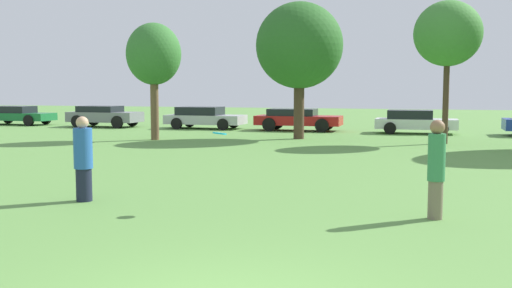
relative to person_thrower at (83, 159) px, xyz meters
name	(u,v)px	position (x,y,z in m)	size (l,w,h in m)	color
person_thrower	(83,159)	(0.00, 0.00, 0.00)	(0.38, 0.38, 1.74)	#191E33
person_catcher	(436,168)	(6.89, 0.31, 0.05)	(0.30, 0.30, 1.76)	#726651
frisbee	(220,133)	(2.94, 0.05, 0.58)	(0.27, 0.27, 0.08)	#19B2D8
tree_0	(154,55)	(-4.93, 13.30, 2.87)	(2.42, 2.42, 5.16)	brown
tree_1	(299,46)	(1.12, 15.61, 3.30)	(3.90, 3.90, 6.13)	#473323
tree_2	(448,34)	(7.42, 15.04, 3.62)	(2.74, 2.74, 5.85)	#473323
parked_car_green	(17,115)	(-18.04, 20.58, -0.24)	(4.58, 1.90, 1.17)	#196633
parked_car_grey	(104,115)	(-11.67, 20.28, -0.19)	(4.24, 1.99, 1.24)	slate
parked_car_silver	(204,117)	(-5.47, 20.64, -0.22)	(4.43, 2.08, 1.24)	#B2B2B7
parked_car_red	(297,119)	(-0.05, 20.55, -0.22)	(4.59, 1.97, 1.18)	red
parked_car_white	(414,121)	(6.09, 20.29, -0.25)	(4.01, 1.90, 1.19)	silver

